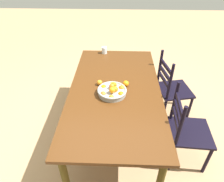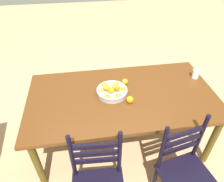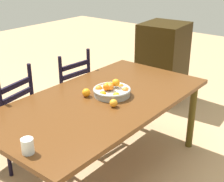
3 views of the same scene
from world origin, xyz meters
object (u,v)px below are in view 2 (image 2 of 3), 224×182
(dining_table, at_px, (122,100))
(chair_near_window, at_px, (185,173))
(drinking_glass, at_px, (196,74))
(orange_loose_0, at_px, (125,82))
(orange_loose_1, at_px, (130,100))
(fruit_bowl, at_px, (112,91))

(dining_table, distance_m, chair_near_window, 0.90)
(drinking_glass, bearing_deg, orange_loose_0, -0.03)
(orange_loose_0, distance_m, drinking_glass, 0.82)
(dining_table, distance_m, drinking_glass, 0.91)
(dining_table, height_order, orange_loose_1, orange_loose_1)
(chair_near_window, xyz_separation_m, orange_loose_0, (0.34, -0.95, 0.32))
(dining_table, distance_m, fruit_bowl, 0.16)
(drinking_glass, bearing_deg, chair_near_window, 63.31)
(dining_table, relative_size, fruit_bowl, 6.03)
(orange_loose_1, bearing_deg, dining_table, -67.28)
(chair_near_window, bearing_deg, dining_table, 107.08)
(chair_near_window, height_order, drinking_glass, chair_near_window)
(dining_table, xyz_separation_m, fruit_bowl, (0.10, -0.03, 0.11))
(orange_loose_0, bearing_deg, orange_loose_1, 87.42)
(dining_table, bearing_deg, drinking_glass, -168.43)
(orange_loose_1, relative_size, drinking_glass, 0.72)
(orange_loose_1, bearing_deg, orange_loose_0, -92.58)
(orange_loose_0, bearing_deg, fruit_bowl, 42.28)
(dining_table, bearing_deg, orange_loose_0, -109.55)
(orange_loose_1, height_order, drinking_glass, drinking_glass)
(fruit_bowl, relative_size, drinking_glass, 3.30)
(dining_table, height_order, chair_near_window, chair_near_window)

